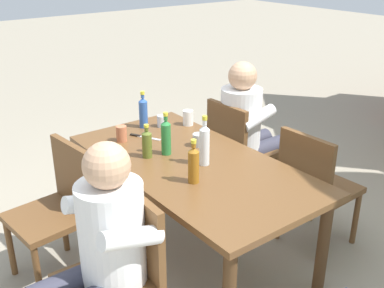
% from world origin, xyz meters
% --- Properties ---
extents(ground_plane, '(24.00, 24.00, 0.00)m').
position_xyz_m(ground_plane, '(0.00, 0.00, 0.00)').
color(ground_plane, gray).
extents(dining_table, '(1.72, 0.89, 0.72)m').
position_xyz_m(dining_table, '(0.00, 0.00, 0.64)').
color(dining_table, brown).
rests_on(dining_table, ground_plane).
extents(chair_far_left, '(0.45, 0.45, 0.87)m').
position_xyz_m(chair_far_left, '(-0.38, 0.74, 0.49)').
color(chair_far_left, brown).
rests_on(chair_far_left, ground_plane).
extents(chair_near_right, '(0.46, 0.46, 0.87)m').
position_xyz_m(chair_near_right, '(0.39, -0.74, 0.49)').
color(chair_near_right, brown).
rests_on(chair_near_right, ground_plane).
extents(chair_far_right, '(0.45, 0.45, 0.87)m').
position_xyz_m(chair_far_right, '(0.39, 0.74, 0.49)').
color(chair_far_right, brown).
rests_on(chair_far_right, ground_plane).
extents(chair_near_left, '(0.48, 0.48, 0.87)m').
position_xyz_m(chair_near_left, '(-0.39, -0.74, 0.49)').
color(chair_near_left, brown).
rests_on(chair_near_left, ground_plane).
extents(person_in_white_shirt, '(0.47, 0.61, 1.18)m').
position_xyz_m(person_in_white_shirt, '(-0.39, 0.85, 0.66)').
color(person_in_white_shirt, white).
rests_on(person_in_white_shirt, ground_plane).
extents(person_in_plaid_shirt, '(0.47, 0.61, 1.18)m').
position_xyz_m(person_in_plaid_shirt, '(0.39, -0.85, 0.66)').
color(person_in_plaid_shirt, white).
rests_on(person_in_plaid_shirt, ground_plane).
extents(bottle_clear, '(0.06, 0.06, 0.32)m').
position_xyz_m(bottle_clear, '(0.08, 0.04, 0.86)').
color(bottle_clear, white).
rests_on(bottle_clear, dining_table).
extents(bottle_olive, '(0.06, 0.06, 0.22)m').
position_xyz_m(bottle_olive, '(-0.23, -0.19, 0.82)').
color(bottle_olive, '#566623').
rests_on(bottle_olive, dining_table).
extents(bottle_green, '(0.06, 0.06, 0.29)m').
position_xyz_m(bottle_green, '(-0.20, -0.06, 0.84)').
color(bottle_green, '#287A38').
rests_on(bottle_green, dining_table).
extents(bottle_amber, '(0.06, 0.06, 0.26)m').
position_xyz_m(bottle_amber, '(0.22, -0.16, 0.84)').
color(bottle_amber, '#996019').
rests_on(bottle_amber, dining_table).
extents(bottle_blue, '(0.06, 0.06, 0.28)m').
position_xyz_m(bottle_blue, '(-0.70, 0.08, 0.84)').
color(bottle_blue, '#2D56A3').
rests_on(bottle_blue, dining_table).
extents(cup_terracotta, '(0.07, 0.07, 0.11)m').
position_xyz_m(cup_terracotta, '(-0.56, -0.19, 0.78)').
color(cup_terracotta, '#BC6B47').
rests_on(cup_terracotta, dining_table).
extents(cup_white, '(0.08, 0.08, 0.11)m').
position_xyz_m(cup_white, '(-0.54, 0.37, 0.78)').
color(cup_white, white).
rests_on(cup_white, dining_table).
extents(cup_steel, '(0.08, 0.08, 0.09)m').
position_xyz_m(cup_steel, '(-0.17, 0.19, 0.77)').
color(cup_steel, '#B2B7BC').
rests_on(cup_steel, dining_table).
extents(cup_glass, '(0.07, 0.07, 0.09)m').
position_xyz_m(cup_glass, '(-0.63, 0.19, 0.77)').
color(cup_glass, silver).
rests_on(cup_glass, dining_table).
extents(table_knife, '(0.22, 0.13, 0.01)m').
position_xyz_m(table_knife, '(-0.53, -0.03, 0.73)').
color(table_knife, silver).
rests_on(table_knife, dining_table).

